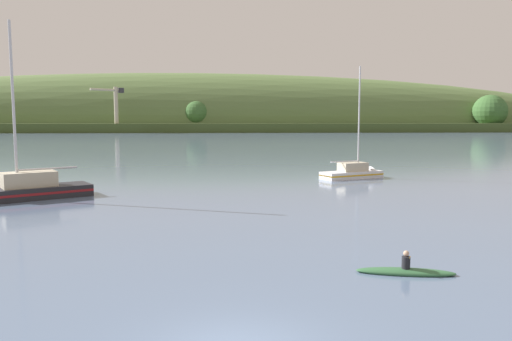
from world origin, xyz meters
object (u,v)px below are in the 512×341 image
(canoe_with_paddler, at_px, (406,271))
(dockside_crane, at_px, (116,111))
(sailboat_near_mooring, at_px, (18,194))
(sailboat_outer_reach, at_px, (357,175))

(canoe_with_paddler, bearing_deg, dockside_crane, 116.43)
(sailboat_near_mooring, xyz_separation_m, canoe_with_paddler, (22.19, -18.51, -0.31))
(sailboat_near_mooring, height_order, sailboat_outer_reach, sailboat_near_mooring)
(sailboat_outer_reach, bearing_deg, canoe_with_paddler, -124.97)
(sailboat_outer_reach, xyz_separation_m, canoe_with_paddler, (-6.08, -30.34, -0.17))
(dockside_crane, relative_size, sailboat_outer_reach, 1.59)
(sailboat_near_mooring, bearing_deg, canoe_with_paddler, 107.43)
(dockside_crane, relative_size, sailboat_near_mooring, 1.36)
(sailboat_outer_reach, height_order, canoe_with_paddler, sailboat_outer_reach)
(dockside_crane, height_order, sailboat_near_mooring, dockside_crane)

